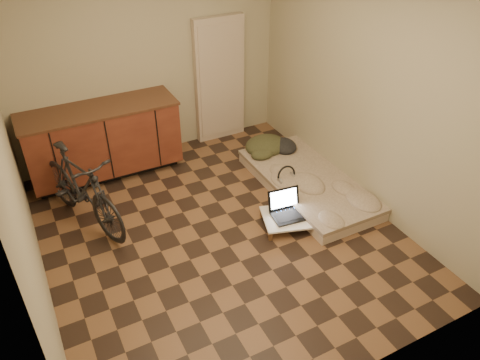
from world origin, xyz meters
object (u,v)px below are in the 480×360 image
bicycle (81,185)px  lap_desk (296,217)px  futon (307,183)px  laptop (287,210)px

bicycle → lap_desk: bicycle is taller
futon → laptop: laptop is taller
bicycle → futon: (2.50, -0.58, -0.41)m
lap_desk → laptop: laptop is taller
futon → lap_desk: bearing=-134.1°
lap_desk → bicycle: bearing=168.9°
laptop → futon: bearing=44.5°
futon → bicycle: bearing=167.3°
bicycle → futon: 2.60m
laptop → bicycle: bearing=159.2°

